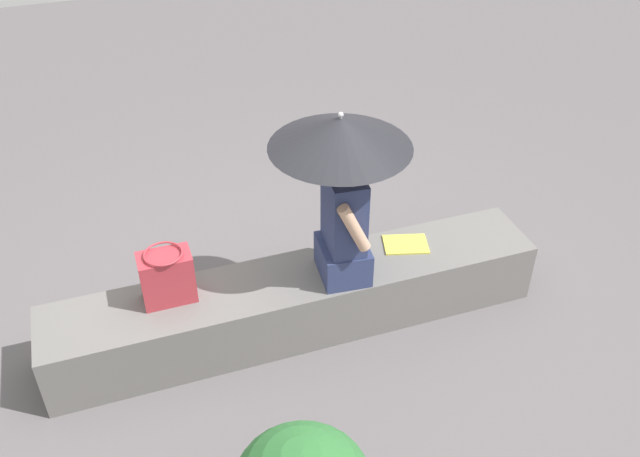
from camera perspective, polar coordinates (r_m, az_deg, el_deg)
ground_plane at (r=4.54m, az=-1.76°, el=-7.89°), size 14.00×14.00×0.00m
stone_bench at (r=4.40m, az=-1.81°, el=-5.97°), size 3.07×0.49×0.41m
person_seated at (r=4.05m, az=1.96°, el=0.57°), size 0.31×0.49×0.90m
parasol at (r=3.78m, az=1.68°, el=7.82°), size 0.80×0.80×1.07m
handbag_black at (r=4.10m, az=-12.35°, el=-3.85°), size 0.30×0.22×0.34m
magazine at (r=4.53m, az=6.98°, el=-1.28°), size 0.32×0.27×0.01m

